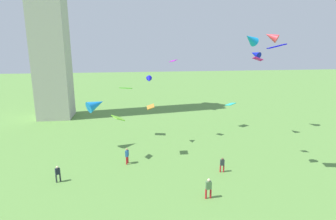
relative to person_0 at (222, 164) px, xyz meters
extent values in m
cylinder|color=red|center=(-0.17, 0.02, -0.51)|extent=(0.14, 0.14, 0.76)
cylinder|color=red|center=(0.17, -0.02, -0.51)|extent=(0.14, 0.14, 0.76)
cube|color=#2D3338|center=(0.00, 0.00, 0.16)|extent=(0.43, 0.28, 0.60)
sphere|color=brown|center=(0.00, 0.00, 0.57)|extent=(0.22, 0.22, 0.22)
cylinder|color=red|center=(-9.57, 3.63, -0.46)|extent=(0.16, 0.16, 0.86)
cylinder|color=red|center=(-9.69, 3.25, -0.46)|extent=(0.16, 0.16, 0.86)
cube|color=#235693|center=(-9.63, 3.44, 0.31)|extent=(0.40, 0.53, 0.68)
sphere|color=#A37556|center=(-9.63, 3.44, 0.78)|extent=(0.25, 0.25, 0.25)
cylinder|color=#2D3338|center=(-16.28, 0.10, -0.50)|extent=(0.15, 0.15, 0.78)
cylinder|color=#2D3338|center=(-15.97, 0.29, -0.50)|extent=(0.15, 0.15, 0.78)
cube|color=#1E2333|center=(-16.13, 0.20, 0.20)|extent=(0.49, 0.42, 0.62)
sphere|color=beige|center=(-16.13, 0.20, 0.62)|extent=(0.23, 0.23, 0.23)
cylinder|color=red|center=(-2.59, -4.62, -0.45)|extent=(0.16, 0.16, 0.88)
cylinder|color=red|center=(-2.99, -4.62, -0.45)|extent=(0.16, 0.16, 0.88)
cube|color=#51754C|center=(-2.79, -4.62, 0.33)|extent=(0.48, 0.28, 0.70)
sphere|color=beige|center=(-2.79, -4.62, 0.81)|extent=(0.26, 0.26, 0.26)
cone|color=#0C17B3|center=(7.58, 10.32, 10.62)|extent=(1.47, 1.76, 1.26)
cube|color=#C20E80|center=(4.32, 2.75, 10.40)|extent=(0.93, 0.74, 0.54)
cone|color=#137CE0|center=(-13.23, 8.57, 4.77)|extent=(2.71, 2.44, 1.89)
cone|color=#E13440|center=(11.12, 13.04, 12.96)|extent=(2.42, 2.23, 1.83)
cube|color=#BF15DB|center=(-3.45, 10.54, 9.81)|extent=(1.03, 1.15, 0.37)
cone|color=#118DD9|center=(1.95, -0.44, 12.38)|extent=(1.77, 1.47, 1.36)
cone|color=#1215CD|center=(-6.72, 8.44, 7.69)|extent=(0.79, 1.21, 0.98)
cube|color=#0907C3|center=(3.96, -1.50, 11.72)|extent=(1.75, 1.44, 0.49)
cube|color=#6DC62A|center=(-10.46, 4.52, 4.05)|extent=(1.49, 1.62, 0.83)
cube|color=#3FC21C|center=(-9.59, 12.27, 6.13)|extent=(1.72, 1.38, 0.31)
cube|color=#21BAAC|center=(6.34, 14.99, 2.84)|extent=(1.77, 1.63, 0.42)
cube|color=#B47C27|center=(-6.85, 5.04, 5.09)|extent=(0.86, 1.28, 0.48)
camera|label=1|loc=(-9.15, -25.10, 11.92)|focal=29.57mm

